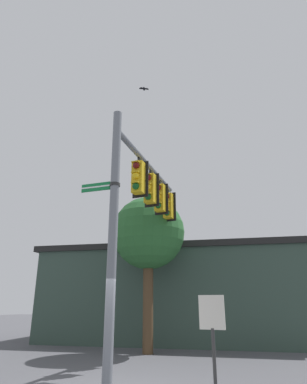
# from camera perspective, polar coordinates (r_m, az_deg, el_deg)

# --- Properties ---
(signal_pole) EXTENTS (0.24, 0.24, 7.09)m
(signal_pole) POSITION_cam_1_polar(r_m,az_deg,el_deg) (8.30, -7.13, -7.61)
(signal_pole) COLOR slate
(signal_pole) RESTS_ON ground
(mast_arm) EXTENTS (0.47, 5.36, 0.18)m
(mast_arm) POSITION_cam_1_polar(r_m,az_deg,el_deg) (11.56, -0.79, 4.50)
(mast_arm) COLOR slate
(traffic_light_nearest_pole) EXTENTS (0.54, 0.49, 1.31)m
(traffic_light_nearest_pole) POSITION_cam_1_polar(r_m,az_deg,el_deg) (10.37, -2.71, 2.59)
(traffic_light_nearest_pole) COLOR black
(traffic_light_mid_inner) EXTENTS (0.54, 0.49, 1.31)m
(traffic_light_mid_inner) POSITION_cam_1_polar(r_m,az_deg,el_deg) (11.36, -0.64, 0.64)
(traffic_light_mid_inner) COLOR black
(traffic_light_mid_outer) EXTENTS (0.54, 0.49, 1.31)m
(traffic_light_mid_outer) POSITION_cam_1_polar(r_m,az_deg,el_deg) (12.38, 1.10, -1.00)
(traffic_light_mid_outer) COLOR black
(traffic_light_arm_end) EXTENTS (0.54, 0.49, 1.31)m
(traffic_light_arm_end) POSITION_cam_1_polar(r_m,az_deg,el_deg) (13.41, 2.57, -2.39)
(traffic_light_arm_end) COLOR black
(street_name_sign) EXTENTS (1.13, 0.28, 0.22)m
(street_name_sign) POSITION_cam_1_polar(r_m,az_deg,el_deg) (8.78, -8.41, 1.05)
(street_name_sign) COLOR #147238
(bird_flying) EXTENTS (0.36, 0.24, 0.09)m
(bird_flying) POSITION_cam_1_polar(r_m,az_deg,el_deg) (13.15, -1.68, 17.60)
(bird_flying) COLOR black
(storefront_building) EXTENTS (15.20, 8.63, 4.80)m
(storefront_building) POSITION_cam_1_polar(r_m,az_deg,el_deg) (18.75, 4.20, -17.31)
(storefront_building) COLOR #33473D
(storefront_building) RESTS_ON ground
(tree_by_storefront) EXTENTS (3.22, 3.22, 6.54)m
(tree_by_storefront) POSITION_cam_1_polar(r_m,az_deg,el_deg) (14.72, -0.90, -7.35)
(tree_by_storefront) COLOR #4C3823
(tree_by_storefront) RESTS_ON ground
(historical_marker) EXTENTS (0.60, 0.08, 2.13)m
(historical_marker) POSITION_cam_1_polar(r_m,az_deg,el_deg) (8.23, 10.28, -22.37)
(historical_marker) COLOR #333333
(historical_marker) RESTS_ON ground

